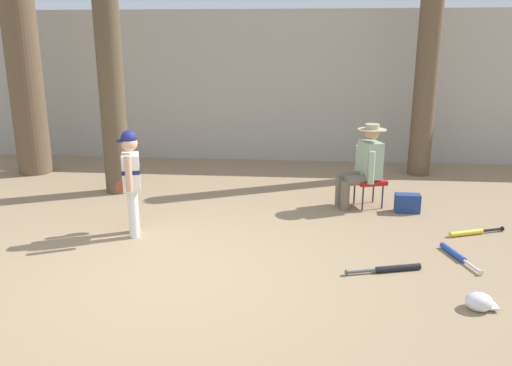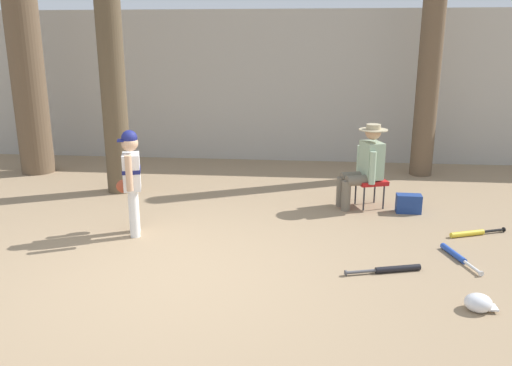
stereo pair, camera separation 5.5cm
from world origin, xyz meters
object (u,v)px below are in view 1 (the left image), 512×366
(bat_yellow_trainer, at_px, (470,232))
(bat_blue_youth, at_px, (456,255))
(tree_behind_spectator, at_px, (427,64))
(young_ballplayer, at_px, (131,176))
(tree_near_player, at_px, (107,22))
(handbag_beside_stool, at_px, (407,203))
(batting_helmet_white, at_px, (479,302))
(tree_far_left, at_px, (17,6))
(bat_black_composite, at_px, (392,269))
(folding_stool, at_px, (369,182))
(seated_spectator, at_px, (364,164))

(bat_yellow_trainer, distance_m, bat_blue_youth, 0.82)
(tree_behind_spectator, relative_size, young_ballplayer, 3.38)
(tree_near_player, height_order, bat_yellow_trainer, tree_near_player)
(handbag_beside_stool, bearing_deg, young_ballplayer, -161.50)
(bat_blue_youth, bearing_deg, batting_helmet_white, -95.76)
(tree_far_left, distance_m, bat_black_composite, 7.44)
(bat_blue_youth, bearing_deg, folding_stool, 113.02)
(young_ballplayer, relative_size, bat_yellow_trainer, 1.76)
(folding_stool, xyz_separation_m, bat_yellow_trainer, (1.13, -1.06, -0.33))
(tree_behind_spectator, relative_size, seated_spectator, 3.68)
(bat_black_composite, distance_m, batting_helmet_white, 0.97)
(bat_black_composite, xyz_separation_m, bat_yellow_trainer, (1.13, 1.16, 0.00))
(seated_spectator, relative_size, handbag_beside_stool, 3.53)
(tree_near_player, relative_size, bat_blue_youth, 7.77)
(bat_blue_youth, bearing_deg, seated_spectator, 115.90)
(handbag_beside_stool, relative_size, bat_yellow_trainer, 0.46)
(batting_helmet_white, bearing_deg, bat_blue_youth, 84.24)
(young_ballplayer, xyz_separation_m, folding_stool, (3.02, 1.41, -0.38))
(young_ballplayer, distance_m, bat_black_composite, 3.21)
(seated_spectator, bearing_deg, batting_helmet_white, -75.83)
(tree_behind_spectator, xyz_separation_m, tree_far_left, (-6.93, -0.51, 0.94))
(tree_near_player, xyz_separation_m, tree_behind_spectator, (4.99, 1.57, -0.65))
(tree_near_player, distance_m, batting_helmet_white, 6.16)
(young_ballplayer, relative_size, seated_spectator, 1.09)
(bat_yellow_trainer, relative_size, batting_helmet_white, 2.59)
(folding_stool, distance_m, batting_helmet_white, 3.02)
(tree_near_player, xyz_separation_m, seated_spectator, (3.77, -0.44, -1.95))
(handbag_beside_stool, distance_m, tree_far_left, 7.10)
(young_ballplayer, xyz_separation_m, batting_helmet_white, (3.66, -1.53, -0.67))
(tree_behind_spectator, relative_size, batting_helmet_white, 15.41)
(tree_far_left, xyz_separation_m, bat_blue_youth, (6.56, -3.26, -2.85))
(folding_stool, height_order, seated_spectator, seated_spectator)
(seated_spectator, distance_m, bat_blue_youth, 2.04)
(tree_near_player, relative_size, tree_behind_spectator, 1.33)
(seated_spectator, xyz_separation_m, bat_black_composite, (0.09, -2.19, -0.61))
(tree_near_player, height_order, tree_behind_spectator, tree_near_player)
(seated_spectator, height_order, batting_helmet_white, seated_spectator)
(tree_far_left, relative_size, bat_yellow_trainer, 9.11)
(seated_spectator, bearing_deg, tree_far_left, 165.25)
(handbag_beside_stool, height_order, tree_far_left, tree_far_left)
(folding_stool, distance_m, bat_blue_youth, 1.97)
(folding_stool, relative_size, bat_blue_youth, 0.67)
(seated_spectator, xyz_separation_m, batting_helmet_white, (0.73, -2.91, -0.57))
(bat_black_composite, relative_size, bat_yellow_trainer, 1.09)
(tree_behind_spectator, bearing_deg, bat_black_composite, -104.99)
(tree_behind_spectator, height_order, bat_yellow_trainer, tree_behind_spectator)
(tree_behind_spectator, height_order, tree_far_left, tree_far_left)
(young_ballplayer, relative_size, handbag_beside_stool, 3.84)
(bat_blue_youth, bearing_deg, tree_far_left, 153.60)
(batting_helmet_white, bearing_deg, tree_behind_spectator, 84.40)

